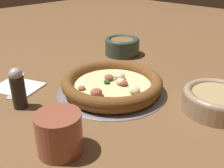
{
  "coord_description": "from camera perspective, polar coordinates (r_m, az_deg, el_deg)",
  "views": [
    {
      "loc": [
        -0.43,
        0.45,
        0.32
      ],
      "look_at": [
        0.0,
        0.0,
        0.02
      ],
      "focal_mm": 42.0,
      "sensor_mm": 36.0,
      "label": 1
    }
  ],
  "objects": [
    {
      "name": "ground_plane",
      "position": [
        0.7,
        -0.0,
        -1.74
      ],
      "size": [
        3.0,
        3.0,
        0.0
      ],
      "primitive_type": "plane",
      "color": "brown"
    },
    {
      "name": "bowl_near",
      "position": [
        0.65,
        21.85,
        -3.19
      ],
      "size": [
        0.16,
        0.16,
        0.05
      ],
      "color": "#9E8466",
      "rests_on": "ground_plane"
    },
    {
      "name": "fork",
      "position": [
        0.77,
        -20.06,
        -0.48
      ],
      "size": [
        0.14,
        0.12,
        0.0
      ],
      "rotation": [
        0.0,
        0.0,
        8.74
      ],
      "color": "#B7B7BC",
      "rests_on": "ground_plane"
    },
    {
      "name": "pizza_tray",
      "position": [
        0.7,
        -0.0,
        -1.53
      ],
      "size": [
        0.29,
        0.29,
        0.01
      ],
      "color": "gray",
      "rests_on": "ground_plane"
    },
    {
      "name": "drinking_cup",
      "position": [
        0.48,
        -11.44,
        -10.41
      ],
      "size": [
        0.08,
        0.08,
        0.08
      ],
      "color": "brown",
      "rests_on": "ground_plane"
    },
    {
      "name": "napkin",
      "position": [
        0.76,
        -19.88,
        -0.5
      ],
      "size": [
        0.15,
        0.14,
        0.01
      ],
      "rotation": [
        0.0,
        0.0,
        0.37
      ],
      "color": "white",
      "rests_on": "ground_plane"
    },
    {
      "name": "pizza",
      "position": [
        0.69,
        0.02,
        0.13
      ],
      "size": [
        0.26,
        0.26,
        0.04
      ],
      "color": "#A86B33",
      "rests_on": "pizza_tray"
    },
    {
      "name": "pepper_shaker",
      "position": [
        0.64,
        -19.79,
        -0.88
      ],
      "size": [
        0.03,
        0.03,
        0.1
      ],
      "color": "black",
      "rests_on": "ground_plane"
    },
    {
      "name": "bowl_far",
      "position": [
        0.97,
        2.23,
        8.37
      ],
      "size": [
        0.13,
        0.13,
        0.06
      ],
      "color": "#334238",
      "rests_on": "ground_plane"
    }
  ]
}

